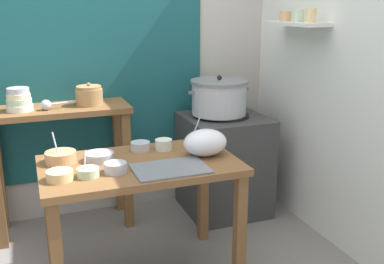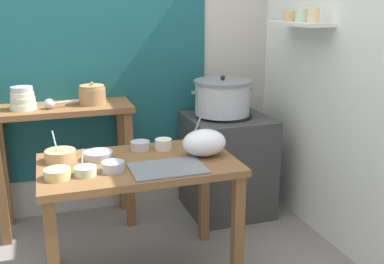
{
  "view_description": "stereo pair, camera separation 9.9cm",
  "coord_description": "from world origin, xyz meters",
  "px_view_note": "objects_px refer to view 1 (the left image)",
  "views": [
    {
      "loc": [
        -0.51,
        -2.3,
        1.58
      ],
      "look_at": [
        0.42,
        0.19,
        0.82
      ],
      "focal_mm": 42.08,
      "sensor_mm": 36.0,
      "label": 1
    },
    {
      "loc": [
        -0.42,
        -2.33,
        1.58
      ],
      "look_at": [
        0.42,
        0.19,
        0.82
      ],
      "focal_mm": 42.08,
      "sensor_mm": 36.0,
      "label": 2
    }
  ],
  "objects_px": {
    "prep_bowl_5": "(140,146)",
    "prep_bowl_7": "(196,141)",
    "back_shelf_table": "(60,138)",
    "stove_block": "(224,164)",
    "prep_bowl_1": "(88,172)",
    "prep_bowl_3": "(60,175)",
    "prep_bowl_0": "(61,157)",
    "prep_bowl_4": "(164,144)",
    "prep_bowl_6": "(115,167)",
    "serving_tray": "(170,168)",
    "prep_bowl_2": "(99,156)",
    "plastic_bag": "(205,143)",
    "bowl_stack_enamel": "(19,100)",
    "ladle": "(48,105)",
    "steamer_pot": "(219,97)",
    "clay_pot": "(89,96)",
    "prep_table": "(140,180)"
  },
  "relations": [
    {
      "from": "prep_table",
      "to": "bowl_stack_enamel",
      "type": "xyz_separation_m",
      "value": [
        -0.61,
        0.77,
        0.36
      ]
    },
    {
      "from": "steamer_pot",
      "to": "plastic_bag",
      "type": "height_order",
      "value": "steamer_pot"
    },
    {
      "from": "prep_bowl_3",
      "to": "prep_table",
      "type": "bearing_deg",
      "value": 15.31
    },
    {
      "from": "ladle",
      "to": "prep_bowl_0",
      "type": "height_order",
      "value": "ladle"
    },
    {
      "from": "prep_bowl_0",
      "to": "bowl_stack_enamel",
      "type": "bearing_deg",
      "value": 107.69
    },
    {
      "from": "ladle",
      "to": "prep_bowl_6",
      "type": "xyz_separation_m",
      "value": [
        0.28,
        -0.84,
        -0.19
      ]
    },
    {
      "from": "steamer_pot",
      "to": "prep_bowl_1",
      "type": "distance_m",
      "value": 1.36
    },
    {
      "from": "prep_bowl_1",
      "to": "prep_bowl_5",
      "type": "distance_m",
      "value": 0.49
    },
    {
      "from": "steamer_pot",
      "to": "bowl_stack_enamel",
      "type": "relative_size",
      "value": 2.79
    },
    {
      "from": "prep_bowl_4",
      "to": "prep_bowl_6",
      "type": "bearing_deg",
      "value": -141.21
    },
    {
      "from": "steamer_pot",
      "to": "clay_pot",
      "type": "height_order",
      "value": "steamer_pot"
    },
    {
      "from": "stove_block",
      "to": "prep_bowl_3",
      "type": "distance_m",
      "value": 1.53
    },
    {
      "from": "clay_pot",
      "to": "plastic_bag",
      "type": "distance_m",
      "value": 0.99
    },
    {
      "from": "prep_bowl_1",
      "to": "plastic_bag",
      "type": "bearing_deg",
      "value": 8.44
    },
    {
      "from": "steamer_pot",
      "to": "clay_pot",
      "type": "bearing_deg",
      "value": 173.33
    },
    {
      "from": "serving_tray",
      "to": "prep_bowl_6",
      "type": "relative_size",
      "value": 3.32
    },
    {
      "from": "back_shelf_table",
      "to": "prep_bowl_3",
      "type": "height_order",
      "value": "back_shelf_table"
    },
    {
      "from": "prep_bowl_1",
      "to": "back_shelf_table",
      "type": "bearing_deg",
      "value": 94.19
    },
    {
      "from": "serving_tray",
      "to": "bowl_stack_enamel",
      "type": "bearing_deg",
      "value": 128.3
    },
    {
      "from": "stove_block",
      "to": "prep_bowl_1",
      "type": "height_order",
      "value": "prep_bowl_1"
    },
    {
      "from": "prep_bowl_2",
      "to": "prep_bowl_4",
      "type": "xyz_separation_m",
      "value": [
        0.4,
        0.06,
        0.01
      ]
    },
    {
      "from": "prep_table",
      "to": "prep_bowl_3",
      "type": "height_order",
      "value": "prep_bowl_3"
    },
    {
      "from": "prep_table",
      "to": "prep_bowl_2",
      "type": "distance_m",
      "value": 0.27
    },
    {
      "from": "bowl_stack_enamel",
      "to": "ladle",
      "type": "xyz_separation_m",
      "value": [
        0.18,
        -0.04,
        -0.04
      ]
    },
    {
      "from": "prep_bowl_3",
      "to": "prep_bowl_2",
      "type": "bearing_deg",
      "value": 44.04
    },
    {
      "from": "prep_bowl_6",
      "to": "serving_tray",
      "type": "bearing_deg",
      "value": -11.2
    },
    {
      "from": "clay_pot",
      "to": "plastic_bag",
      "type": "height_order",
      "value": "clay_pot"
    },
    {
      "from": "back_shelf_table",
      "to": "stove_block",
      "type": "xyz_separation_m",
      "value": [
        1.2,
        -0.13,
        -0.3
      ]
    },
    {
      "from": "clay_pot",
      "to": "prep_bowl_3",
      "type": "xyz_separation_m",
      "value": [
        -0.29,
        -0.91,
        -0.22
      ]
    },
    {
      "from": "back_shelf_table",
      "to": "prep_bowl_2",
      "type": "distance_m",
      "value": 0.7
    },
    {
      "from": "plastic_bag",
      "to": "steamer_pot",
      "type": "bearing_deg",
      "value": 60.45
    },
    {
      "from": "prep_bowl_1",
      "to": "bowl_stack_enamel",
      "type": "bearing_deg",
      "value": 109.19
    },
    {
      "from": "ladle",
      "to": "prep_bowl_1",
      "type": "relative_size",
      "value": 2.16
    },
    {
      "from": "prep_bowl_5",
      "to": "prep_bowl_7",
      "type": "relative_size",
      "value": 0.68
    },
    {
      "from": "prep_bowl_5",
      "to": "prep_bowl_7",
      "type": "xyz_separation_m",
      "value": [
        0.36,
        -0.0,
        -0.0
      ]
    },
    {
      "from": "plastic_bag",
      "to": "prep_bowl_2",
      "type": "relative_size",
      "value": 1.6
    },
    {
      "from": "clay_pot",
      "to": "prep_bowl_6",
      "type": "xyz_separation_m",
      "value": [
        -0.0,
        -0.9,
        -0.22
      ]
    },
    {
      "from": "serving_tray",
      "to": "prep_bowl_3",
      "type": "bearing_deg",
      "value": 175.13
    },
    {
      "from": "prep_table",
      "to": "prep_bowl_3",
      "type": "xyz_separation_m",
      "value": [
        -0.44,
        -0.12,
        0.14
      ]
    },
    {
      "from": "back_shelf_table",
      "to": "prep_table",
      "type": "bearing_deg",
      "value": -64.84
    },
    {
      "from": "prep_bowl_1",
      "to": "prep_bowl_3",
      "type": "distance_m",
      "value": 0.14
    },
    {
      "from": "prep_bowl_0",
      "to": "prep_bowl_3",
      "type": "xyz_separation_m",
      "value": [
        -0.03,
        -0.27,
        -0.01
      ]
    },
    {
      "from": "stove_block",
      "to": "bowl_stack_enamel",
      "type": "relative_size",
      "value": 4.53
    },
    {
      "from": "plastic_bag",
      "to": "prep_bowl_0",
      "type": "bearing_deg",
      "value": 168.18
    },
    {
      "from": "prep_bowl_0",
      "to": "prep_bowl_4",
      "type": "distance_m",
      "value": 0.61
    },
    {
      "from": "steamer_pot",
      "to": "prep_bowl_0",
      "type": "distance_m",
      "value": 1.32
    },
    {
      "from": "steamer_pot",
      "to": "bowl_stack_enamel",
      "type": "xyz_separation_m",
      "value": [
        -1.4,
        0.09,
        0.06
      ]
    },
    {
      "from": "bowl_stack_enamel",
      "to": "prep_bowl_6",
      "type": "bearing_deg",
      "value": -62.74
    },
    {
      "from": "prep_bowl_2",
      "to": "prep_bowl_4",
      "type": "height_order",
      "value": "prep_bowl_4"
    },
    {
      "from": "ladle",
      "to": "prep_bowl_7",
      "type": "relative_size",
      "value": 1.71
    }
  ]
}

